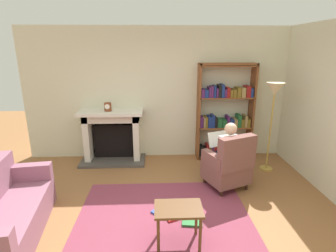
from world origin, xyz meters
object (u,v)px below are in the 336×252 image
object	(u,v)px
fireplace	(113,134)
sofa_floral	(3,216)
mantel_clock	(108,107)
side_table	(178,214)
bookshelf	(225,115)
floor_lamp	(274,97)
armchair_reading	(229,165)
seated_reader	(225,151)

from	to	relation	value
fireplace	sofa_floral	distance (m)	2.59
mantel_clock	side_table	size ratio (longest dim) A/B	0.30
fireplace	mantel_clock	world-z (taller)	mantel_clock
bookshelf	floor_lamp	bearing A→B (deg)	-41.77
armchair_reading	seated_reader	bearing A→B (deg)	-90.00
side_table	sofa_floral	bearing A→B (deg)	174.93
side_table	seated_reader	bearing A→B (deg)	57.42
armchair_reading	side_table	xyz separation A→B (m)	(-0.94, -1.29, -0.01)
sofa_floral	floor_lamp	distance (m)	4.53
mantel_clock	seated_reader	xyz separation A→B (m)	(2.09, -1.08, -0.54)
floor_lamp	side_table	bearing A→B (deg)	-133.53
mantel_clock	sofa_floral	distance (m)	2.61
side_table	floor_lamp	xyz separation A→B (m)	(1.88, 1.98, 1.01)
armchair_reading	sofa_floral	xyz separation A→B (m)	(-3.06, -1.10, -0.10)
fireplace	seated_reader	world-z (taller)	seated_reader
side_table	fireplace	bearing A→B (deg)	114.09
seated_reader	armchair_reading	bearing A→B (deg)	90.00
fireplace	seated_reader	bearing A→B (deg)	-29.99
bookshelf	armchair_reading	xyz separation A→B (m)	(-0.23, -1.33, -0.51)
seated_reader	sofa_floral	xyz separation A→B (m)	(-3.01, -1.21, -0.30)
armchair_reading	side_table	distance (m)	1.60
armchair_reading	floor_lamp	distance (m)	1.54
bookshelf	floor_lamp	distance (m)	1.07
seated_reader	side_table	distance (m)	1.67
bookshelf	floor_lamp	size ratio (longest dim) A/B	1.18
armchair_reading	sofa_floral	distance (m)	3.25
mantel_clock	bookshelf	world-z (taller)	bookshelf
fireplace	sofa_floral	bearing A→B (deg)	-111.98
bookshelf	seated_reader	world-z (taller)	bookshelf
armchair_reading	sofa_floral	world-z (taller)	armchair_reading
seated_reader	sofa_floral	size ratio (longest dim) A/B	0.64
fireplace	bookshelf	xyz separation A→B (m)	(2.33, 0.04, 0.37)
bookshelf	armchair_reading	bearing A→B (deg)	-99.93
mantel_clock	sofa_floral	bearing A→B (deg)	-111.86
armchair_reading	mantel_clock	bearing A→B (deg)	-51.80
floor_lamp	seated_reader	bearing A→B (deg)	-149.45
mantel_clock	sofa_floral	world-z (taller)	mantel_clock
fireplace	floor_lamp	size ratio (longest dim) A/B	0.78
mantel_clock	sofa_floral	xyz separation A→B (m)	(-0.92, -2.29, -0.84)
side_table	floor_lamp	distance (m)	2.92
armchair_reading	bookshelf	bearing A→B (deg)	-122.61
fireplace	side_table	bearing A→B (deg)	-65.91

